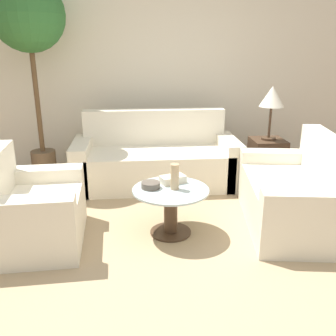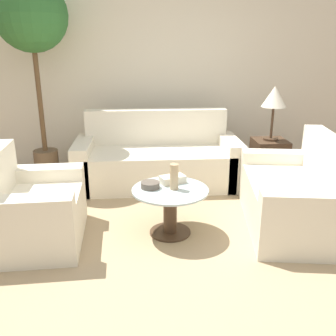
% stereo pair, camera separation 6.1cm
% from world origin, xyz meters
% --- Properties ---
extents(ground_plane, '(14.00, 14.00, 0.00)m').
position_xyz_m(ground_plane, '(0.00, 0.00, 0.00)').
color(ground_plane, brown).
extents(wall_back, '(10.00, 0.06, 2.60)m').
position_xyz_m(wall_back, '(0.00, 2.77, 1.30)').
color(wall_back, beige).
rests_on(wall_back, ground_plane).
extents(rug, '(3.35, 3.52, 0.01)m').
position_xyz_m(rug, '(-0.08, 0.63, 0.00)').
color(rug, tan).
rests_on(rug, ground_plane).
extents(sofa_main, '(1.97, 0.84, 0.88)m').
position_xyz_m(sofa_main, '(-0.13, 1.97, 0.29)').
color(sofa_main, beige).
rests_on(sofa_main, ground_plane).
extents(armchair, '(0.81, 0.97, 0.84)m').
position_xyz_m(armchair, '(-1.32, 0.58, 0.28)').
color(armchair, beige).
rests_on(armchair, ground_plane).
extents(loveseat, '(0.99, 1.47, 0.86)m').
position_xyz_m(loveseat, '(1.14, 0.71, 0.28)').
color(loveseat, beige).
rests_on(loveseat, ground_plane).
extents(coffee_table, '(0.68, 0.68, 0.44)m').
position_xyz_m(coffee_table, '(-0.08, 0.63, 0.28)').
color(coffee_table, '#422D1E').
rests_on(coffee_table, ground_plane).
extents(side_table, '(0.39, 0.39, 0.55)m').
position_xyz_m(side_table, '(1.24, 1.86, 0.27)').
color(side_table, '#422D1E').
rests_on(side_table, ground_plane).
extents(table_lamp, '(0.29, 0.29, 0.64)m').
position_xyz_m(table_lamp, '(1.24, 1.86, 1.05)').
color(table_lamp, '#422D1E').
rests_on(table_lamp, side_table).
extents(potted_plant, '(0.84, 0.84, 2.39)m').
position_xyz_m(potted_plant, '(-1.54, 2.23, 1.87)').
color(potted_plant, brown).
rests_on(potted_plant, ground_plane).
extents(vase, '(0.08, 0.08, 0.23)m').
position_xyz_m(vase, '(-0.05, 0.63, 0.55)').
color(vase, tan).
rests_on(vase, coffee_table).
extents(bowl, '(0.17, 0.17, 0.06)m').
position_xyz_m(bowl, '(-0.26, 0.67, 0.46)').
color(bowl, brown).
rests_on(bowl, coffee_table).
extents(book_stack, '(0.26, 0.20, 0.07)m').
position_xyz_m(book_stack, '(-0.05, 0.78, 0.47)').
color(book_stack, beige).
rests_on(book_stack, coffee_table).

